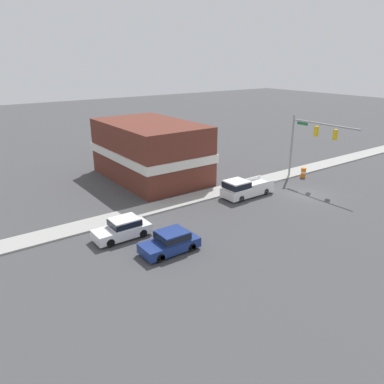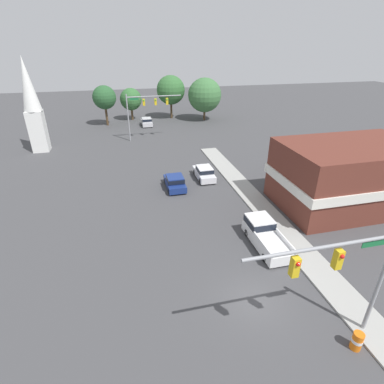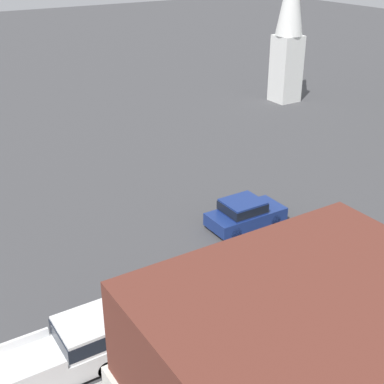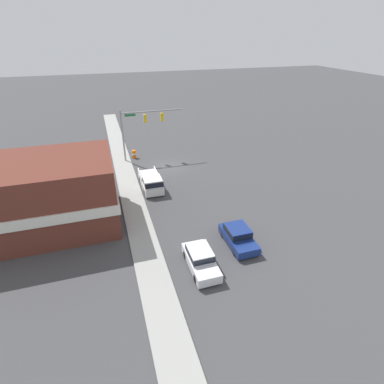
# 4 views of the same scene
# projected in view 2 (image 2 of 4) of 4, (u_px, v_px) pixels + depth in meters

# --- Properties ---
(ground_plane) EXTENTS (200.00, 200.00, 0.00)m
(ground_plane) POSITION_uv_depth(u_px,v_px,m) (255.00, 301.00, 19.31)
(ground_plane) COLOR #424244
(sidewalk_curb) EXTENTS (2.40, 60.00, 0.14)m
(sidewalk_curb) POSITION_uv_depth(u_px,v_px,m) (332.00, 285.00, 20.48)
(sidewalk_curb) COLOR #9E9E99
(sidewalk_curb) RESTS_ON ground
(near_signal_assembly) EXTENTS (8.14, 0.49, 7.09)m
(near_signal_assembly) POSITION_uv_depth(u_px,v_px,m) (345.00, 266.00, 14.55)
(near_signal_assembly) COLOR gray
(near_signal_assembly) RESTS_ON ground
(far_signal_assembly) EXTENTS (8.91, 0.49, 7.59)m
(far_signal_assembly) POSITION_uv_depth(u_px,v_px,m) (146.00, 106.00, 48.60)
(far_signal_assembly) COLOR gray
(far_signal_assembly) RESTS_ON ground
(car_lead) EXTENTS (1.94, 4.21, 1.54)m
(car_lead) POSITION_uv_depth(u_px,v_px,m) (175.00, 182.00, 33.81)
(car_lead) COLOR black
(car_lead) RESTS_ON ground
(car_distant) EXTENTS (1.93, 4.38, 1.56)m
(car_distant) POSITION_uv_depth(u_px,v_px,m) (147.00, 122.00, 59.29)
(car_distant) COLOR black
(car_distant) RESTS_ON ground
(car_oncoming) EXTENTS (1.83, 4.36, 1.58)m
(car_oncoming) POSITION_uv_depth(u_px,v_px,m) (204.00, 172.00, 36.18)
(car_oncoming) COLOR black
(car_oncoming) RESTS_ON ground
(pickup_truck_parked) EXTENTS (2.07, 5.46, 1.84)m
(pickup_truck_parked) POSITION_uv_depth(u_px,v_px,m) (264.00, 234.00, 24.48)
(pickup_truck_parked) COLOR black
(pickup_truck_parked) RESTS_ON ground
(construction_barrel) EXTENTS (0.58, 0.58, 1.12)m
(construction_barrel) POSITION_uv_depth(u_px,v_px,m) (357.00, 341.00, 16.07)
(construction_barrel) COLOR orange
(construction_barrel) RESTS_ON ground
(corner_brick_building) EXTENTS (13.74, 8.68, 6.36)m
(corner_brick_building) POSITION_uv_depth(u_px,v_px,m) (349.00, 176.00, 29.47)
(corner_brick_building) COLOR brown
(corner_brick_building) RESTS_ON ground
(church_steeple) EXTENTS (2.47, 2.47, 13.42)m
(church_steeple) POSITION_uv_depth(u_px,v_px,m) (32.00, 104.00, 42.81)
(church_steeple) COLOR white
(church_steeple) RESTS_ON ground
(backdrop_tree_left_far) EXTENTS (4.46, 4.46, 7.62)m
(backdrop_tree_left_far) POSITION_uv_depth(u_px,v_px,m) (104.00, 98.00, 57.51)
(backdrop_tree_left_far) COLOR #4C3823
(backdrop_tree_left_far) RESTS_ON ground
(backdrop_tree_left_mid) EXTENTS (4.47, 4.47, 6.50)m
(backdrop_tree_left_mid) POSITION_uv_depth(u_px,v_px,m) (131.00, 99.00, 62.26)
(backdrop_tree_left_mid) COLOR #4C3823
(backdrop_tree_left_mid) RESTS_ON ground
(backdrop_tree_center) EXTENTS (5.92, 5.92, 8.85)m
(backdrop_tree_center) POSITION_uv_depth(u_px,v_px,m) (171.00, 90.00, 62.92)
(backdrop_tree_center) COLOR #4C3823
(backdrop_tree_center) RESTS_ON ground
(backdrop_tree_right_mid) EXTENTS (6.84, 6.84, 8.56)m
(backdrop_tree_right_mid) POSITION_uv_depth(u_px,v_px,m) (205.00, 95.00, 61.56)
(backdrop_tree_right_mid) COLOR #4C3823
(backdrop_tree_right_mid) RESTS_ON ground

